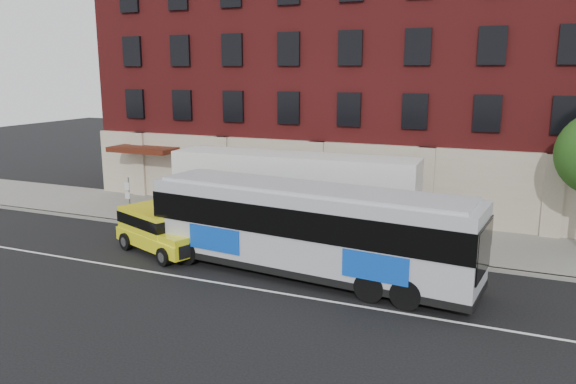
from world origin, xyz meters
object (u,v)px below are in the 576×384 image
at_px(sign_pole, 129,197).
at_px(shipping_container, 293,196).
at_px(city_bus, 308,227).
at_px(yellow_suv, 160,228).

distance_m(sign_pole, shipping_container, 8.92).
bearing_deg(shipping_container, city_bus, -61.59).
relative_size(sign_pole, city_bus, 0.19).
relative_size(city_bus, yellow_suv, 2.62).
relative_size(sign_pole, yellow_suv, 0.49).
bearing_deg(city_bus, shipping_container, 118.41).
xyz_separation_m(city_bus, shipping_container, (-2.72, 5.04, -0.00)).
bearing_deg(yellow_suv, shipping_container, 46.43).
distance_m(city_bus, shipping_container, 5.72).
bearing_deg(shipping_container, yellow_suv, -133.57).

